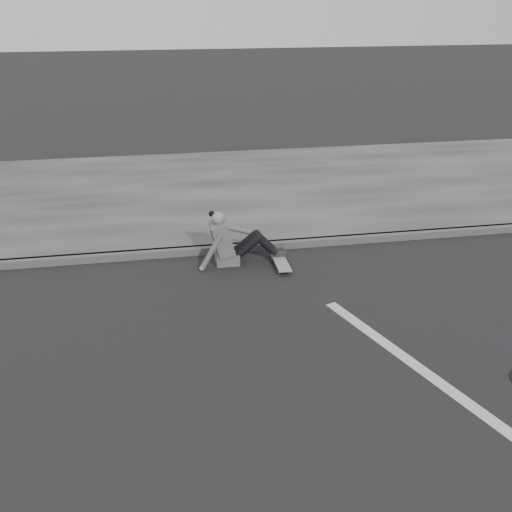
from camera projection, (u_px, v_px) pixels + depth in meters
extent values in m
plane|color=black|center=(211.00, 340.00, 6.97)|extent=(80.00, 80.00, 0.00)
cube|color=#464646|center=(195.00, 251.00, 9.25)|extent=(24.00, 0.16, 0.12)
cube|color=#3C3C3C|center=(183.00, 192.00, 11.95)|extent=(24.00, 6.00, 0.12)
cylinder|color=gray|center=(279.00, 272.00, 8.63)|extent=(0.03, 0.05, 0.05)
cylinder|color=gray|center=(289.00, 271.00, 8.65)|extent=(0.03, 0.05, 0.05)
cylinder|color=gray|center=(272.00, 257.00, 9.09)|extent=(0.03, 0.05, 0.05)
cylinder|color=gray|center=(281.00, 257.00, 9.12)|extent=(0.03, 0.05, 0.05)
cube|color=#2A292C|center=(284.00, 270.00, 8.63)|extent=(0.16, 0.04, 0.03)
cube|color=#2A292C|center=(277.00, 255.00, 9.09)|extent=(0.16, 0.04, 0.03)
cube|color=slate|center=(280.00, 261.00, 8.85)|extent=(0.20, 0.78, 0.02)
cube|color=#504F52|center=(227.00, 257.00, 8.94)|extent=(0.36, 0.34, 0.18)
cube|color=#504F52|center=(222.00, 238.00, 8.79)|extent=(0.37, 0.40, 0.57)
cube|color=#504F52|center=(214.00, 231.00, 8.72)|extent=(0.14, 0.30, 0.20)
cylinder|color=gray|center=(219.00, 224.00, 8.68)|extent=(0.09, 0.09, 0.08)
sphere|color=gray|center=(218.00, 218.00, 8.64)|extent=(0.20, 0.20, 0.20)
sphere|color=black|center=(212.00, 214.00, 8.61)|extent=(0.09, 0.09, 0.09)
cylinder|color=black|center=(248.00, 247.00, 8.83)|extent=(0.43, 0.13, 0.39)
cylinder|color=black|center=(246.00, 242.00, 8.99)|extent=(0.43, 0.13, 0.39)
cylinder|color=black|center=(267.00, 246.00, 8.88)|extent=(0.35, 0.11, 0.36)
cylinder|color=black|center=(265.00, 241.00, 9.04)|extent=(0.35, 0.11, 0.36)
sphere|color=black|center=(258.00, 238.00, 8.80)|extent=(0.13, 0.13, 0.13)
sphere|color=black|center=(256.00, 234.00, 8.96)|extent=(0.13, 0.13, 0.13)
cube|color=#272727|center=(278.00, 254.00, 8.97)|extent=(0.24, 0.08, 0.07)
cube|color=#272727|center=(276.00, 250.00, 9.14)|extent=(0.24, 0.08, 0.07)
cylinder|color=#504F52|center=(211.00, 253.00, 8.63)|extent=(0.38, 0.08, 0.58)
sphere|color=gray|center=(202.00, 268.00, 8.70)|extent=(0.08, 0.08, 0.08)
cylinder|color=#504F52|center=(236.00, 229.00, 8.94)|extent=(0.48, 0.08, 0.21)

